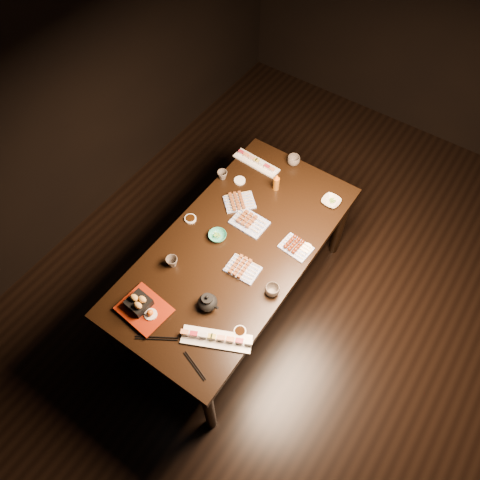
# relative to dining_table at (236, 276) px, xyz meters

# --- Properties ---
(ground) EXTENTS (5.00, 5.00, 0.00)m
(ground) POSITION_rel_dining_table_xyz_m (0.47, 0.12, -0.38)
(ground) COLOR black
(ground) RESTS_ON ground
(dining_table) EXTENTS (1.02, 1.86, 0.75)m
(dining_table) POSITION_rel_dining_table_xyz_m (0.00, 0.00, 0.00)
(dining_table) COLOR black
(dining_table) RESTS_ON ground
(sushi_platter_near) EXTENTS (0.41, 0.27, 0.05)m
(sushi_platter_near) POSITION_rel_dining_table_xyz_m (0.28, -0.58, 0.40)
(sushi_platter_near) COLOR white
(sushi_platter_near) RESTS_ON dining_table
(sushi_platter_far) EXTENTS (0.36, 0.12, 0.04)m
(sushi_platter_far) POSITION_rel_dining_table_xyz_m (-0.30, 0.68, 0.40)
(sushi_platter_far) COLOR white
(sushi_platter_far) RESTS_ON dining_table
(yakitori_plate_center) EXTENTS (0.24, 0.18, 0.06)m
(yakitori_plate_center) POSITION_rel_dining_table_xyz_m (-0.03, 0.21, 0.40)
(yakitori_plate_center) COLOR #828EB6
(yakitori_plate_center) RESTS_ON dining_table
(yakitori_plate_right) EXTENTS (0.21, 0.16, 0.05)m
(yakitori_plate_right) POSITION_rel_dining_table_xyz_m (0.13, -0.11, 0.40)
(yakitori_plate_right) COLOR #828EB6
(yakitori_plate_right) RESTS_ON dining_table
(yakitori_plate_left) EXTENTS (0.25, 0.25, 0.05)m
(yakitori_plate_left) POSITION_rel_dining_table_xyz_m (-0.19, 0.31, 0.40)
(yakitori_plate_left) COLOR #828EB6
(yakitori_plate_left) RESTS_ON dining_table
(tsukune_plate) EXTENTS (0.21, 0.16, 0.05)m
(tsukune_plate) POSITION_rel_dining_table_xyz_m (0.32, 0.21, 0.40)
(tsukune_plate) COLOR #828EB6
(tsukune_plate) RESTS_ON dining_table
(edamame_bowl_green) EXTENTS (0.14, 0.14, 0.04)m
(edamame_bowl_green) POSITION_rel_dining_table_xyz_m (-0.14, -0.01, 0.39)
(edamame_bowl_green) COLOR teal
(edamame_bowl_green) RESTS_ON dining_table
(edamame_bowl_cream) EXTENTS (0.13, 0.13, 0.03)m
(edamame_bowl_cream) POSITION_rel_dining_table_xyz_m (0.33, 0.67, 0.39)
(edamame_bowl_cream) COLOR beige
(edamame_bowl_cream) RESTS_ON dining_table
(tempura_tray) EXTENTS (0.31, 0.26, 0.11)m
(tempura_tray) POSITION_rel_dining_table_xyz_m (-0.18, -0.67, 0.43)
(tempura_tray) COLOR black
(tempura_tray) RESTS_ON dining_table
(teacup_near_left) EXTENTS (0.09, 0.09, 0.07)m
(teacup_near_left) POSITION_rel_dining_table_xyz_m (-0.25, -0.33, 0.41)
(teacup_near_left) COLOR #53483F
(teacup_near_left) RESTS_ON dining_table
(teacup_mid_right) EXTENTS (0.11, 0.11, 0.07)m
(teacup_mid_right) POSITION_rel_dining_table_xyz_m (0.37, -0.15, 0.41)
(teacup_mid_right) COLOR #53483F
(teacup_mid_right) RESTS_ON dining_table
(teacup_far_left) EXTENTS (0.09, 0.09, 0.07)m
(teacup_far_left) POSITION_rel_dining_table_xyz_m (-0.42, 0.43, 0.41)
(teacup_far_left) COLOR #53483F
(teacup_far_left) RESTS_ON dining_table
(teacup_far_right) EXTENTS (0.09, 0.09, 0.07)m
(teacup_far_right) POSITION_rel_dining_table_xyz_m (-0.07, 0.84, 0.41)
(teacup_far_right) COLOR #53483F
(teacup_far_right) RESTS_ON dining_table
(teapot) EXTENTS (0.14, 0.14, 0.12)m
(teapot) POSITION_rel_dining_table_xyz_m (0.11, -0.43, 0.43)
(teapot) COLOR black
(teapot) RESTS_ON dining_table
(condiment_bottle) EXTENTS (0.05, 0.05, 0.14)m
(condiment_bottle) POSITION_rel_dining_table_xyz_m (-0.05, 0.56, 0.44)
(condiment_bottle) COLOR brown
(condiment_bottle) RESTS_ON dining_table
(sauce_dish_west) EXTENTS (0.10, 0.10, 0.01)m
(sauce_dish_west) POSITION_rel_dining_table_xyz_m (-0.38, 0.01, 0.38)
(sauce_dish_west) COLOR white
(sauce_dish_west) RESTS_ON dining_table
(sauce_dish_east) EXTENTS (0.09, 0.09, 0.01)m
(sauce_dish_east) POSITION_rel_dining_table_xyz_m (0.38, 0.25, 0.38)
(sauce_dish_east) COLOR white
(sauce_dish_east) RESTS_ON dining_table
(sauce_dish_se) EXTENTS (0.08, 0.08, 0.01)m
(sauce_dish_se) POSITION_rel_dining_table_xyz_m (0.36, -0.46, 0.38)
(sauce_dish_se) COLOR white
(sauce_dish_se) RESTS_ON dining_table
(sauce_dish_nw) EXTENTS (0.10, 0.10, 0.01)m
(sauce_dish_nw) POSITION_rel_dining_table_xyz_m (-0.30, 0.48, 0.38)
(sauce_dish_nw) COLOR white
(sauce_dish_nw) RESTS_ON dining_table
(chopsticks_near) EXTENTS (0.22, 0.15, 0.01)m
(chopsticks_near) POSITION_rel_dining_table_xyz_m (-0.01, -0.77, 0.38)
(chopsticks_near) COLOR black
(chopsticks_near) RESTS_ON dining_table
(chopsticks_se) EXTENTS (0.20, 0.08, 0.01)m
(chopsticks_se) POSITION_rel_dining_table_xyz_m (0.27, -0.77, 0.38)
(chopsticks_se) COLOR black
(chopsticks_se) RESTS_ON dining_table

